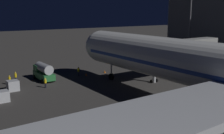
% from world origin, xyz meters
% --- Properties ---
extents(ground_plane, '(320.00, 320.00, 0.00)m').
position_xyz_m(ground_plane, '(0.00, 0.00, 0.00)').
color(ground_plane, '#383533').
extents(jet_bridge, '(18.79, 3.40, 7.37)m').
position_xyz_m(jet_bridge, '(-10.30, -13.36, 5.83)').
color(jet_bridge, '#9E9E99').
rests_on(jet_bridge, ground_plane).
extents(apron_floodlight_mast, '(2.90, 0.50, 19.39)m').
position_xyz_m(apron_floodlight_mast, '(-25.50, -22.86, 11.15)').
color(apron_floodlight_mast, '#59595E').
rests_on(apron_floodlight_mast, ground_plane).
extents(fuel_tanker, '(2.46, 5.75, 3.15)m').
position_xyz_m(fuel_tanker, '(10.24, -26.20, 1.65)').
color(fuel_tanker, '#287038').
rests_on(fuel_tanker, ground_plane).
extents(baggage_container_near_belt, '(1.70, 1.66, 1.65)m').
position_xyz_m(baggage_container_near_belt, '(16.75, -22.45, 0.82)').
color(baggage_container_near_belt, '#B7BABF').
rests_on(baggage_container_near_belt, ground_plane).
extents(baggage_container_mid_row, '(1.59, 1.63, 1.54)m').
position_xyz_m(baggage_container_mid_row, '(19.40, -17.83, 0.77)').
color(baggage_container_mid_row, '#B7BABF').
rests_on(baggage_container_mid_row, ground_plane).
extents(ground_crew_near_nose_gear, '(0.40, 0.40, 1.65)m').
position_xyz_m(ground_crew_near_nose_gear, '(16.21, -26.38, 0.90)').
color(ground_crew_near_nose_gear, black).
rests_on(ground_crew_near_nose_gear, ground_plane).
extents(ground_crew_by_belt_loader, '(0.40, 0.40, 1.87)m').
position_xyz_m(ground_crew_by_belt_loader, '(3.58, -25.23, 1.03)').
color(ground_crew_by_belt_loader, black).
rests_on(ground_crew_by_belt_loader, ground_plane).
extents(ground_crew_marshaller_fwd, '(0.40, 0.40, 1.88)m').
position_xyz_m(ground_crew_marshaller_fwd, '(14.87, -27.51, 1.04)').
color(ground_crew_marshaller_fwd, black).
rests_on(ground_crew_marshaller_fwd, ground_plane).
extents(ground_crew_under_port_wing, '(0.40, 0.40, 1.67)m').
position_xyz_m(ground_crew_under_port_wing, '(11.93, -21.03, 0.92)').
color(ground_crew_under_port_wing, black).
rests_on(ground_crew_under_port_wing, ground_plane).
extents(traffic_cone_nose_port, '(0.36, 0.36, 0.55)m').
position_xyz_m(traffic_cone_nose_port, '(-2.20, -24.77, 0.28)').
color(traffic_cone_nose_port, orange).
rests_on(traffic_cone_nose_port, ground_plane).
extents(traffic_cone_nose_starboard, '(0.36, 0.36, 0.55)m').
position_xyz_m(traffic_cone_nose_starboard, '(2.20, -24.77, 0.28)').
color(traffic_cone_nose_starboard, orange).
rests_on(traffic_cone_nose_starboard, ground_plane).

